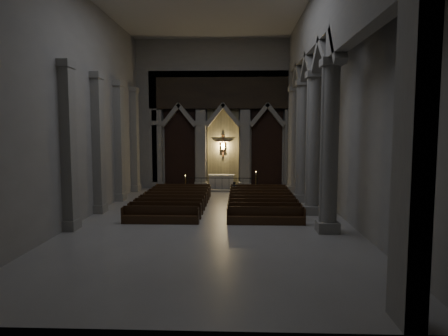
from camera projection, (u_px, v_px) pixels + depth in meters
name	position (u px, v px, depth m)	size (l,w,h in m)	color
room	(214.00, 76.00, 20.78)	(24.00, 24.10, 12.00)	#999691
sanctuary_wall	(223.00, 107.00, 32.35)	(14.00, 0.77, 12.00)	gray
right_arcade	(315.00, 74.00, 21.87)	(1.00, 24.00, 12.00)	gray
left_pilasters	(110.00, 144.00, 24.87)	(0.60, 13.00, 8.03)	gray
sanctuary_step	(222.00, 189.00, 32.05)	(8.50, 2.60, 0.15)	gray
altar	(221.00, 181.00, 32.07)	(2.09, 0.84, 1.06)	beige
altar_rail	(222.00, 182.00, 31.18)	(5.56, 0.09, 1.09)	black
candle_stand_left	(185.00, 188.00, 30.71)	(0.22, 0.22, 1.32)	olive
candle_stand_right	(256.00, 186.00, 30.75)	(0.27, 0.27, 1.62)	olive
pews	(217.00, 203.00, 24.51)	(9.37, 8.73, 0.89)	black
worshipper	(234.00, 189.00, 28.59)	(0.40, 0.26, 1.09)	black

